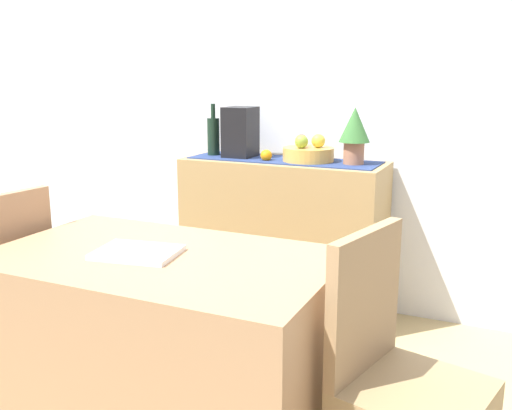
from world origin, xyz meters
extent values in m
cube|color=tan|center=(0.00, 0.00, -0.01)|extent=(6.40, 6.40, 0.02)
cube|color=silver|center=(0.00, 1.18, 1.35)|extent=(6.40, 0.06, 2.70)
cube|color=#A88754|center=(-0.16, 0.92, 0.44)|extent=(1.13, 0.42, 0.89)
cube|color=navy|center=(-0.16, 0.92, 0.89)|extent=(1.06, 0.32, 0.01)
cylinder|color=gold|center=(-0.02, 0.92, 0.93)|extent=(0.28, 0.28, 0.07)
sphere|color=#88A636|center=(-0.04, 0.87, 1.00)|extent=(0.07, 0.07, 0.07)
sphere|color=gold|center=(0.04, 0.93, 1.00)|extent=(0.07, 0.07, 0.07)
sphere|color=#A5292F|center=(-0.07, 0.95, 1.00)|extent=(0.07, 0.07, 0.07)
cylinder|color=#192E1F|center=(-0.60, 0.92, 1.00)|extent=(0.07, 0.07, 0.22)
cylinder|color=#192E1F|center=(-0.60, 0.92, 1.15)|extent=(0.03, 0.03, 0.08)
cube|color=black|center=(-0.43, 0.92, 1.03)|extent=(0.16, 0.18, 0.29)
cylinder|color=#A66B4B|center=(0.23, 0.92, 0.95)|extent=(0.11, 0.11, 0.12)
cone|color=#376D33|center=(0.23, 0.92, 1.10)|extent=(0.16, 0.16, 0.18)
sphere|color=orange|center=(-0.24, 0.85, 0.92)|extent=(0.06, 0.06, 0.06)
cube|color=tan|center=(-0.08, -0.42, 0.37)|extent=(1.21, 0.73, 0.74)
cube|color=white|center=(-0.16, -0.45, 0.75)|extent=(0.31, 0.25, 0.02)
cube|color=#A97F5B|center=(-0.79, -0.44, 0.68)|extent=(0.09, 0.40, 0.45)
cube|color=#A48058|center=(0.63, -0.38, 0.68)|extent=(0.13, 0.40, 0.45)
camera|label=1|loc=(1.02, -2.03, 1.36)|focal=40.53mm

